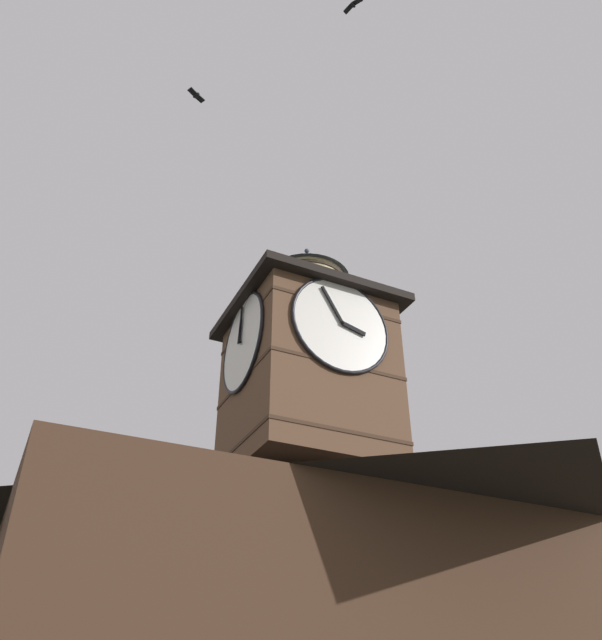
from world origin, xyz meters
name	(u,v)px	position (x,y,z in m)	size (l,w,h in m)	color
building_main	(322,628)	(0.97, -0.34, 3.70)	(15.15, 12.08, 7.26)	#472E1F
clock_tower	(307,369)	(1.24, -0.51, 10.50)	(4.67, 4.67, 7.70)	brown
pine_tree_behind	(263,583)	(-0.51, -7.55, 5.98)	(5.46, 5.46, 13.96)	#473323
moon	(298,517)	(-10.53, -25.77, 14.03)	(2.18, 2.18, 2.18)	silver
flying_bird_high	(353,5)	(2.09, 4.56, 20.55)	(0.39, 0.69, 0.13)	black
flying_bird_low	(196,95)	(5.68, 0.53, 18.93)	(0.64, 0.46, 0.15)	black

